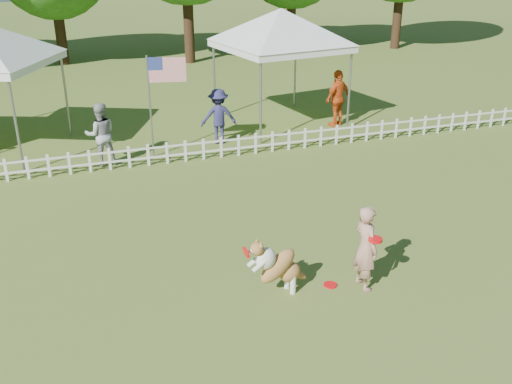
{
  "coord_description": "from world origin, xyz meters",
  "views": [
    {
      "loc": [
        -3.08,
        -7.37,
        5.38
      ],
      "look_at": [
        0.08,
        2.0,
        1.1
      ],
      "focal_mm": 40.0,
      "sensor_mm": 36.0,
      "label": 1
    }
  ],
  "objects_px": {
    "flag_pole": "(150,108)",
    "spectator_c": "(338,98)",
    "canopy_tent_right": "(280,69)",
    "dog": "(279,266)",
    "frisbee_on_turf": "(330,285)",
    "spectator_b": "(219,116)",
    "handler": "(366,248)",
    "spectator_a": "(101,134)"
  },
  "relations": [
    {
      "from": "spectator_b",
      "to": "spectator_c",
      "type": "relative_size",
      "value": 0.89
    },
    {
      "from": "frisbee_on_turf",
      "to": "spectator_c",
      "type": "distance_m",
      "value": 9.65
    },
    {
      "from": "handler",
      "to": "spectator_b",
      "type": "bearing_deg",
      "value": -2.38
    },
    {
      "from": "dog",
      "to": "frisbee_on_turf",
      "type": "relative_size",
      "value": 4.67
    },
    {
      "from": "flag_pole",
      "to": "spectator_b",
      "type": "height_order",
      "value": "flag_pole"
    },
    {
      "from": "canopy_tent_right",
      "to": "spectator_b",
      "type": "relative_size",
      "value": 2.2
    },
    {
      "from": "dog",
      "to": "spectator_c",
      "type": "bearing_deg",
      "value": 49.38
    },
    {
      "from": "spectator_b",
      "to": "spectator_c",
      "type": "bearing_deg",
      "value": -166.76
    },
    {
      "from": "handler",
      "to": "dog",
      "type": "distance_m",
      "value": 1.49
    },
    {
      "from": "handler",
      "to": "spectator_c",
      "type": "height_order",
      "value": "spectator_c"
    },
    {
      "from": "handler",
      "to": "flag_pole",
      "type": "relative_size",
      "value": 0.54
    },
    {
      "from": "flag_pole",
      "to": "dog",
      "type": "bearing_deg",
      "value": -72.68
    },
    {
      "from": "spectator_b",
      "to": "canopy_tent_right",
      "type": "bearing_deg",
      "value": -144.25
    },
    {
      "from": "spectator_a",
      "to": "spectator_b",
      "type": "height_order",
      "value": "spectator_a"
    },
    {
      "from": "canopy_tent_right",
      "to": "frisbee_on_turf",
      "type": "bearing_deg",
      "value": -115.64
    },
    {
      "from": "canopy_tent_right",
      "to": "flag_pole",
      "type": "distance_m",
      "value": 4.89
    },
    {
      "from": "flag_pole",
      "to": "spectator_c",
      "type": "relative_size",
      "value": 1.54
    },
    {
      "from": "dog",
      "to": "flag_pole",
      "type": "relative_size",
      "value": 0.39
    },
    {
      "from": "frisbee_on_turf",
      "to": "dog",
      "type": "bearing_deg",
      "value": 176.98
    },
    {
      "from": "flag_pole",
      "to": "spectator_a",
      "type": "height_order",
      "value": "flag_pole"
    },
    {
      "from": "canopy_tent_right",
      "to": "flag_pole",
      "type": "relative_size",
      "value": 1.28
    },
    {
      "from": "flag_pole",
      "to": "spectator_c",
      "type": "xyz_separation_m",
      "value": [
        6.12,
        1.1,
        -0.49
      ]
    },
    {
      "from": "flag_pole",
      "to": "spectator_a",
      "type": "bearing_deg",
      "value": -163.56
    },
    {
      "from": "canopy_tent_right",
      "to": "spectator_b",
      "type": "bearing_deg",
      "value": -160.86
    },
    {
      "from": "handler",
      "to": "spectator_b",
      "type": "height_order",
      "value": "spectator_b"
    },
    {
      "from": "handler",
      "to": "canopy_tent_right",
      "type": "distance_m",
      "value": 9.95
    },
    {
      "from": "dog",
      "to": "spectator_a",
      "type": "bearing_deg",
      "value": 97.97
    },
    {
      "from": "spectator_b",
      "to": "spectator_c",
      "type": "xyz_separation_m",
      "value": [
        4.07,
        0.48,
        0.1
      ]
    },
    {
      "from": "canopy_tent_right",
      "to": "spectator_c",
      "type": "bearing_deg",
      "value": -37.78
    },
    {
      "from": "handler",
      "to": "spectator_c",
      "type": "relative_size",
      "value": 0.83
    },
    {
      "from": "dog",
      "to": "frisbee_on_turf",
      "type": "bearing_deg",
      "value": -12.1
    },
    {
      "from": "handler",
      "to": "spectator_a",
      "type": "distance_m",
      "value": 8.4
    },
    {
      "from": "canopy_tent_right",
      "to": "handler",
      "type": "bearing_deg",
      "value": -112.47
    },
    {
      "from": "flag_pole",
      "to": "spectator_b",
      "type": "distance_m",
      "value": 2.22
    },
    {
      "from": "spectator_c",
      "to": "dog",
      "type": "bearing_deg",
      "value": 34.31
    },
    {
      "from": "frisbee_on_turf",
      "to": "spectator_b",
      "type": "xyz_separation_m",
      "value": [
        0.23,
        8.11,
        0.8
      ]
    },
    {
      "from": "dog",
      "to": "canopy_tent_right",
      "type": "xyz_separation_m",
      "value": [
        3.58,
        9.41,
        1.23
      ]
    },
    {
      "from": "handler",
      "to": "spectator_b",
      "type": "distance_m",
      "value": 8.32
    },
    {
      "from": "spectator_c",
      "to": "spectator_a",
      "type": "bearing_deg",
      "value": -14.73
    },
    {
      "from": "canopy_tent_right",
      "to": "spectator_a",
      "type": "height_order",
      "value": "canopy_tent_right"
    },
    {
      "from": "handler",
      "to": "frisbee_on_turf",
      "type": "bearing_deg",
      "value": 64.3
    },
    {
      "from": "frisbee_on_turf",
      "to": "spectator_a",
      "type": "height_order",
      "value": "spectator_a"
    }
  ]
}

